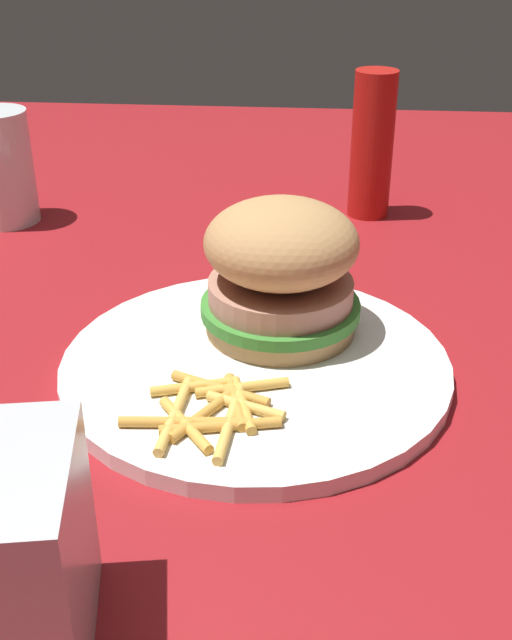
% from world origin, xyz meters
% --- Properties ---
extents(ground_plane, '(1.60, 1.60, 0.00)m').
position_xyz_m(ground_plane, '(0.00, 0.00, 0.00)').
color(ground_plane, maroon).
extents(plate, '(0.28, 0.28, 0.01)m').
position_xyz_m(plate, '(0.00, -0.01, 0.01)').
color(plate, white).
rests_on(plate, ground_plane).
extents(sandwich, '(0.12, 0.12, 0.10)m').
position_xyz_m(sandwich, '(0.05, -0.03, 0.06)').
color(sandwich, tan).
rests_on(sandwich, plate).
extents(fries_pile, '(0.09, 0.11, 0.01)m').
position_xyz_m(fries_pile, '(-0.07, 0.01, 0.02)').
color(fries_pile, gold).
rests_on(fries_pile, plate).
extents(drink_glass, '(0.07, 0.07, 0.12)m').
position_xyz_m(drink_glass, '(0.28, 0.27, 0.05)').
color(drink_glass, silver).
rests_on(drink_glass, ground_plane).
extents(napkin_dispenser, '(0.10, 0.08, 0.10)m').
position_xyz_m(napkin_dispenser, '(-0.24, 0.07, 0.05)').
color(napkin_dispenser, '#B7BABF').
rests_on(napkin_dispenser, ground_plane).
extents(ketchup_bottle, '(0.04, 0.04, 0.15)m').
position_xyz_m(ketchup_bottle, '(0.33, -0.11, 0.08)').
color(ketchup_bottle, '#B21914').
rests_on(ketchup_bottle, ground_plane).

